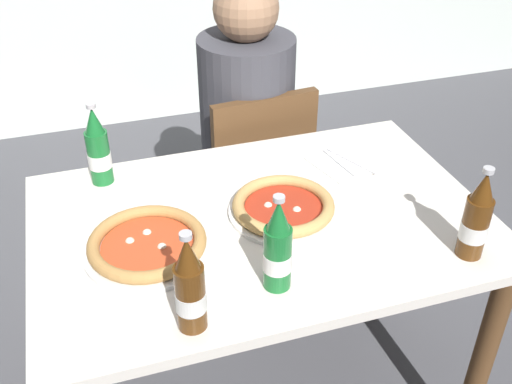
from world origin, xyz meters
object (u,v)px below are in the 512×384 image
(dining_table_main, at_px, (261,251))
(beer_bottle_extra, at_px, (190,289))
(diner_seated, at_px, (247,146))
(pizza_margherita_near, at_px, (284,208))
(napkin_with_cutlery, at_px, (345,163))
(beer_bottle_right, at_px, (98,150))
(chair_behind_table, at_px, (253,175))
(beer_bottle_center, at_px, (278,250))
(beer_bottle_left, at_px, (476,220))
(pizza_marinara_far, at_px, (147,244))

(dining_table_main, distance_m, beer_bottle_extra, 0.47)
(diner_seated, height_order, pizza_margherita_near, diner_seated)
(dining_table_main, xyz_separation_m, napkin_with_cutlery, (0.33, 0.19, 0.12))
(dining_table_main, bearing_deg, beer_bottle_right, 141.01)
(dining_table_main, relative_size, pizza_margherita_near, 4.07)
(dining_table_main, height_order, napkin_with_cutlery, napkin_with_cutlery)
(dining_table_main, relative_size, chair_behind_table, 1.41)
(chair_behind_table, bearing_deg, beer_bottle_center, 70.80)
(beer_bottle_center, distance_m, napkin_with_cutlery, 0.59)
(beer_bottle_extra, bearing_deg, beer_bottle_left, 2.18)
(pizza_marinara_far, relative_size, beer_bottle_right, 1.28)
(beer_bottle_left, distance_m, napkin_with_cutlery, 0.50)
(dining_table_main, relative_size, pizza_marinara_far, 3.78)
(pizza_marinara_far, relative_size, beer_bottle_left, 1.28)
(pizza_marinara_far, relative_size, beer_bottle_center, 1.28)
(napkin_with_cutlery, bearing_deg, beer_bottle_right, 170.11)
(pizza_marinara_far, distance_m, napkin_with_cutlery, 0.68)
(dining_table_main, relative_size, beer_bottle_right, 4.86)
(pizza_margherita_near, relative_size, napkin_with_cutlery, 1.33)
(beer_bottle_right, bearing_deg, dining_table_main, -38.99)
(beer_bottle_left, distance_m, beer_bottle_right, 1.02)
(beer_bottle_left, bearing_deg, beer_bottle_right, 143.58)
(pizza_margherita_near, xyz_separation_m, beer_bottle_left, (0.38, -0.29, 0.08))
(beer_bottle_center, distance_m, beer_bottle_extra, 0.22)
(beer_bottle_left, relative_size, beer_bottle_center, 1.00)
(beer_bottle_left, bearing_deg, napkin_with_cutlery, 102.63)
(chair_behind_table, relative_size, diner_seated, 0.70)
(chair_behind_table, height_order, beer_bottle_extra, beer_bottle_extra)
(dining_table_main, height_order, beer_bottle_extra, beer_bottle_extra)
(pizza_marinara_far, bearing_deg, dining_table_main, 8.62)
(pizza_margherita_near, relative_size, beer_bottle_right, 1.19)
(chair_behind_table, bearing_deg, diner_seated, -87.87)
(diner_seated, distance_m, beer_bottle_extra, 1.10)
(beer_bottle_right, bearing_deg, beer_bottle_center, -59.38)
(dining_table_main, relative_size, beer_bottle_center, 4.86)
(pizza_marinara_far, xyz_separation_m, beer_bottle_right, (-0.07, 0.36, 0.08))
(pizza_margherita_near, relative_size, beer_bottle_center, 1.19)
(napkin_with_cutlery, bearing_deg, beer_bottle_center, -130.32)
(chair_behind_table, distance_m, napkin_with_cutlery, 0.53)
(beer_bottle_left, relative_size, beer_bottle_right, 1.00)
(chair_behind_table, xyz_separation_m, beer_bottle_right, (-0.55, -0.30, 0.37))
(chair_behind_table, relative_size, beer_bottle_right, 3.44)
(beer_bottle_left, bearing_deg, beer_bottle_extra, -177.82)
(napkin_with_cutlery, bearing_deg, diner_seated, 109.74)
(diner_seated, bearing_deg, beer_bottle_left, -73.78)
(dining_table_main, bearing_deg, pizza_margherita_near, -3.56)
(diner_seated, bearing_deg, pizza_marinara_far, -123.62)
(diner_seated, relative_size, pizza_margherita_near, 4.10)
(beer_bottle_center, bearing_deg, napkin_with_cutlery, 49.68)
(diner_seated, relative_size, beer_bottle_extra, 4.89)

